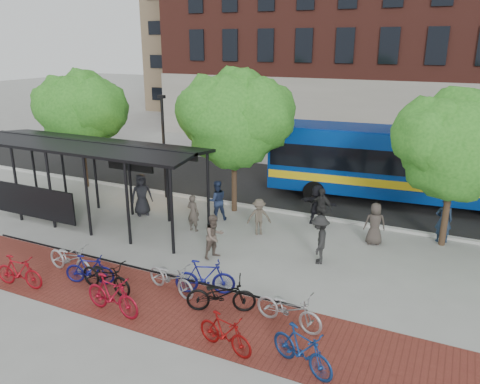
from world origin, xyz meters
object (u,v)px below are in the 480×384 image
at_px(tree_c, 459,142).
at_px(pedestrian_7, 444,220).
at_px(bike_9, 225,333).
at_px(pedestrian_3, 259,217).
at_px(bike_3, 90,270).
at_px(bike_7, 205,277).
at_px(bike_2, 70,259).
at_px(bike_4, 106,276).
at_px(pedestrian_4, 321,208).
at_px(pedestrian_0, 142,195).
at_px(lamp_post_left, 164,144).
at_px(bus, 411,162).
at_px(bike_8, 221,294).
at_px(pedestrian_8, 214,237).
at_px(bike_6, 171,277).
at_px(pedestrian_1, 193,213).
at_px(pedestrian_5, 317,205).
at_px(tree_a, 81,108).
at_px(bike_10, 289,309).
at_px(bike_1, 19,272).
at_px(pedestrian_6, 375,224).
at_px(bus_shelter, 87,154).
at_px(pedestrian_2, 217,200).
at_px(tree_b, 236,115).
at_px(bike_5, 112,295).
at_px(pedestrian_9, 320,240).
at_px(bike_11, 302,349).

bearing_deg(tree_c, pedestrian_7, 116.11).
height_order(bike_9, pedestrian_3, pedestrian_3).
xyz_separation_m(bike_3, bike_7, (3.70, 1.06, 0.07)).
height_order(tree_c, bike_2, tree_c).
xyz_separation_m(bike_4, pedestrian_4, (4.58, 8.13, 0.33)).
bearing_deg(pedestrian_0, lamp_post_left, 52.15).
height_order(bus, pedestrian_3, bus).
bearing_deg(bike_8, pedestrian_8, 8.18).
relative_size(bike_6, pedestrian_1, 1.26).
bearing_deg(bike_9, pedestrian_5, 15.60).
relative_size(pedestrian_1, pedestrian_8, 0.95).
distance_m(bike_2, pedestrian_1, 5.39).
distance_m(tree_a, bike_8, 15.12).
bearing_deg(bike_10, bike_8, 103.85).
height_order(lamp_post_left, bike_10, lamp_post_left).
xyz_separation_m(tree_a, pedestrian_7, (17.87, 0.27, -3.35)).
bearing_deg(bike_2, bike_7, -72.91).
bearing_deg(bike_1, pedestrian_0, -2.93).
bearing_deg(bike_4, pedestrian_6, -37.94).
distance_m(bike_9, pedestrian_0, 10.70).
xyz_separation_m(tree_c, pedestrian_0, (-12.64, -2.32, -3.10)).
distance_m(bus_shelter, lamp_post_left, 4.24).
height_order(tree_c, pedestrian_2, tree_c).
height_order(tree_a, tree_b, tree_b).
relative_size(bike_2, pedestrian_3, 1.38).
bearing_deg(bike_5, pedestrian_1, 15.48).
height_order(bike_2, pedestrian_1, pedestrian_1).
relative_size(bus_shelter, bike_1, 5.96).
relative_size(tree_c, pedestrian_9, 3.35).
height_order(lamp_post_left, bus, lamp_post_left).
bearing_deg(bike_6, pedestrian_8, 13.64).
xyz_separation_m(bike_3, bike_11, (7.55, -1.05, 0.06)).
relative_size(lamp_post_left, pedestrian_4, 2.95).
height_order(bus_shelter, pedestrian_4, bus_shelter).
height_order(bike_3, pedestrian_2, pedestrian_2).
bearing_deg(pedestrian_4, pedestrian_1, -137.39).
distance_m(bike_7, pedestrian_8, 2.60).
bearing_deg(tree_b, pedestrian_7, 1.72).
bearing_deg(bus_shelter, bike_10, -20.48).
bearing_deg(tree_c, lamp_post_left, 178.90).
xyz_separation_m(lamp_post_left, bike_7, (6.52, -7.50, -2.18)).
distance_m(bike_1, bike_4, 2.88).
bearing_deg(pedestrian_6, bike_3, 24.67).
xyz_separation_m(tree_c, bike_1, (-12.16, -9.43, -3.52)).
xyz_separation_m(bike_3, pedestrian_9, (6.28, 4.70, 0.38)).
distance_m(pedestrian_0, pedestrian_7, 12.77).
height_order(bike_10, pedestrian_8, pedestrian_8).
bearing_deg(bike_7, pedestrian_0, 29.59).
relative_size(bus_shelter, bike_7, 5.61).
bearing_deg(pedestrian_4, pedestrian_8, -107.30).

